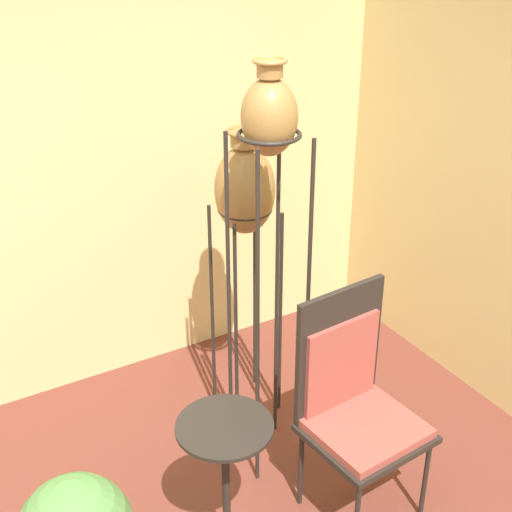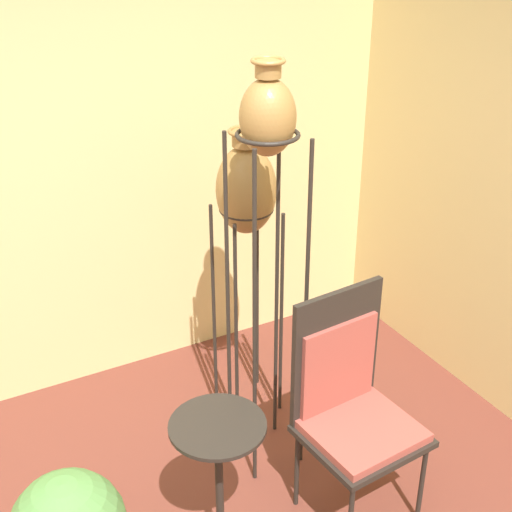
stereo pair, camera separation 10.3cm
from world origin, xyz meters
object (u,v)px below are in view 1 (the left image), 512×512
at_px(vase_stand_medium, 245,194).
at_px(side_table, 226,466).
at_px(vase_stand_tall, 269,140).
at_px(chair, 354,397).

xyz_separation_m(vase_stand_medium, side_table, (-0.62, -0.91, -0.79)).
relative_size(vase_stand_tall, chair, 1.85).
height_order(vase_stand_tall, side_table, vase_stand_tall).
height_order(vase_stand_tall, chair, vase_stand_tall).
xyz_separation_m(vase_stand_tall, chair, (0.18, -0.47, -1.13)).
bearing_deg(chair, vase_stand_tall, 106.28).
height_order(vase_stand_medium, chair, vase_stand_medium).
height_order(vase_stand_tall, vase_stand_medium, vase_stand_tall).
height_order(vase_stand_medium, side_table, vase_stand_medium).
bearing_deg(side_table, vase_stand_medium, 55.92).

